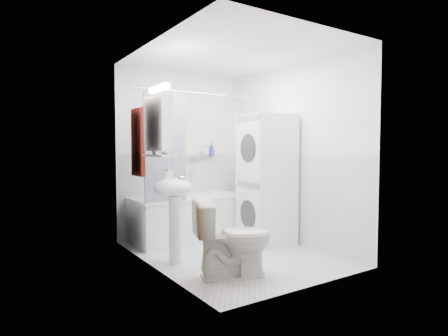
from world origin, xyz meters
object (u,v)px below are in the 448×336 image
bathtub (190,215)px  toilet (233,239)px  sink (174,201)px  washer_dryer (266,179)px

bathtub → toilet: 1.64m
sink → toilet: (0.30, -0.71, -0.32)m
toilet → sink: bearing=42.1°
bathtub → sink: bearing=-127.3°
sink → toilet: size_ratio=1.34×
washer_dryer → toilet: size_ratio=2.22×
bathtub → toilet: size_ratio=2.07×
bathtub → toilet: toilet is taller
bathtub → toilet: bearing=-103.0°
sink → toilet: sink is taller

